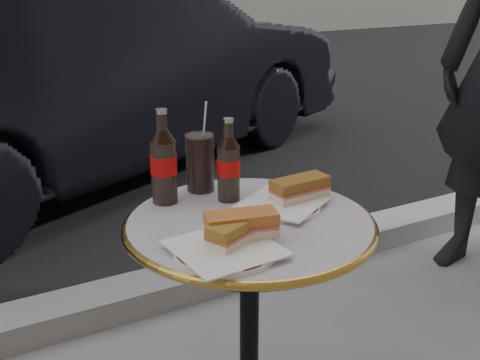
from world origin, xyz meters
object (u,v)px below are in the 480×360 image
plate_right (282,206)px  cola_bottle_left (163,156)px  bistro_table (249,346)px  plate_left (225,251)px  parked_car (90,72)px  cola_bottle_right (229,160)px  cola_glass (200,162)px

plate_right → cola_bottle_left: (-0.25, 0.18, 0.12)m
bistro_table → plate_right: bearing=13.6°
plate_left → cola_bottle_left: size_ratio=0.89×
parked_car → cola_bottle_left: bearing=144.6°
bistro_table → parked_car: (0.35, 2.67, 0.30)m
plate_right → cola_bottle_right: bearing=128.6°
plate_right → parked_car: (0.24, 2.64, -0.08)m
plate_left → plate_right: 0.29m
bistro_table → parked_car: 2.71m
cola_bottle_left → plate_left: bearing=-90.2°
bistro_table → cola_glass: (-0.02, 0.24, 0.45)m
plate_left → cola_bottle_left: (0.00, 0.34, 0.12)m
cola_bottle_left → cola_bottle_right: 0.17m
bistro_table → plate_left: bearing=-135.9°
bistro_table → cola_glass: 0.51m
plate_right → cola_glass: bearing=120.2°
plate_left → plate_right: (0.25, 0.16, -0.00)m
bistro_table → cola_glass: size_ratio=4.56×
cola_glass → bistro_table: bearing=-86.0°
plate_right → cola_bottle_left: cola_bottle_left is taller
plate_left → cola_glass: (0.12, 0.38, 0.07)m
bistro_table → plate_left: size_ratio=3.28×
cola_bottle_right → parked_car: size_ratio=0.06×
cola_bottle_left → cola_bottle_right: bearing=-23.7°
cola_bottle_right → cola_bottle_left: bearing=156.3°
bistro_table → plate_left: 0.42m
plate_left → cola_bottle_right: 0.33m
plate_right → parked_car: 2.65m
cola_bottle_left → cola_glass: 0.13m
plate_right → cola_bottle_left: bearing=143.3°
plate_left → cola_bottle_left: cola_bottle_left is taller
cola_glass → plate_right: bearing=-59.8°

